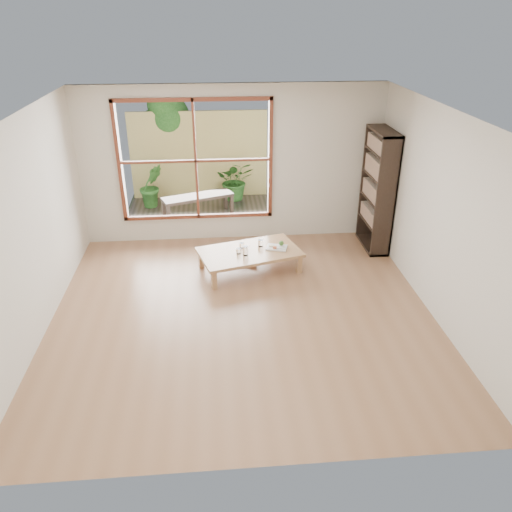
% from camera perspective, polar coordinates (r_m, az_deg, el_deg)
% --- Properties ---
extents(ground, '(5.00, 5.00, 0.00)m').
position_cam_1_polar(ground, '(6.70, -1.52, -6.49)').
color(ground, '#9E714F').
rests_on(ground, ground).
extents(low_table, '(1.67, 1.22, 0.33)m').
position_cam_1_polar(low_table, '(7.60, -0.74, 0.32)').
color(low_table, '#AE7D54').
rests_on(low_table, ground).
extents(floor_cushion, '(0.68, 0.68, 0.09)m').
position_cam_1_polar(floor_cushion, '(8.13, -1.87, 0.24)').
color(floor_cushion, silver).
rests_on(floor_cushion, ground).
extents(bookshelf, '(0.31, 0.88, 1.96)m').
position_cam_1_polar(bookshelf, '(8.38, 13.72, 7.26)').
color(bookshelf, black).
rests_on(bookshelf, ground).
extents(glass_tall, '(0.08, 0.08, 0.15)m').
position_cam_1_polar(glass_tall, '(7.42, -1.20, 0.59)').
color(glass_tall, silver).
rests_on(glass_tall, low_table).
extents(glass_mid, '(0.08, 0.08, 0.11)m').
position_cam_1_polar(glass_mid, '(7.71, 0.52, 1.49)').
color(glass_mid, silver).
rests_on(glass_mid, low_table).
extents(glass_short, '(0.07, 0.07, 0.09)m').
position_cam_1_polar(glass_short, '(7.66, -1.65, 1.22)').
color(glass_short, silver).
rests_on(glass_short, low_table).
extents(glass_small, '(0.07, 0.07, 0.09)m').
position_cam_1_polar(glass_small, '(7.49, -1.99, 0.57)').
color(glass_small, silver).
rests_on(glass_small, low_table).
extents(food_tray, '(0.36, 0.30, 0.10)m').
position_cam_1_polar(food_tray, '(7.68, 2.47, 1.10)').
color(food_tray, white).
rests_on(food_tray, low_table).
extents(deck, '(2.80, 2.00, 0.05)m').
position_cam_1_polar(deck, '(9.87, -6.33, 4.76)').
color(deck, '#383129').
rests_on(deck, ground).
extents(garden_bench, '(1.39, 0.83, 0.42)m').
position_cam_1_polar(garden_bench, '(9.58, -6.68, 6.54)').
color(garden_bench, black).
rests_on(garden_bench, deck).
extents(bamboo_fence, '(2.80, 0.06, 1.80)m').
position_cam_1_polar(bamboo_fence, '(10.53, -6.52, 11.34)').
color(bamboo_fence, tan).
rests_on(bamboo_fence, ground).
extents(shrub_right, '(0.75, 0.65, 0.83)m').
position_cam_1_polar(shrub_right, '(10.41, -2.37, 8.66)').
color(shrub_right, '#326B27').
rests_on(shrub_right, deck).
extents(shrub_left, '(0.59, 0.55, 0.87)m').
position_cam_1_polar(shrub_left, '(10.22, -11.86, 7.88)').
color(shrub_left, '#326B27').
rests_on(shrub_left, deck).
extents(garden_tree, '(1.04, 0.85, 2.22)m').
position_cam_1_polar(garden_tree, '(10.70, -10.46, 15.33)').
color(garden_tree, '#4C3D2D').
rests_on(garden_tree, ground).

